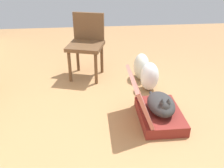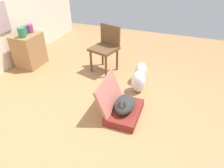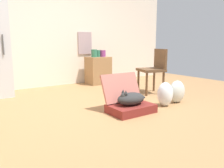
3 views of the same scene
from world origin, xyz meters
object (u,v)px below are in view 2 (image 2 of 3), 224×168
Objects in this scene: vase_round at (24,30)px; vase_tall at (22,32)px; plastic_bag_clear at (141,72)px; cat at (125,104)px; plastic_bag_white at (138,82)px; suitcase_base at (124,112)px; vase_short at (29,28)px; chair at (106,46)px; side_table at (29,50)px.

vase_tall is at bearing -156.00° from vase_round.
vase_round reaches higher than plastic_bag_clear.
cat is 0.68m from plastic_bag_white.
suitcase_base is 2.56m from vase_round.
vase_short is at bearing 67.21° from suitcase_base.
suitcase_base is 0.15m from cat.
vase_round is at bearing 70.04° from cat.
vase_round is at bearing 70.23° from suitcase_base.
cat is at bearing -179.66° from plastic_bag_clear.
vase_round is 1.62m from chair.
vase_round reaches higher than cat.
side_table is at bearing 69.96° from cat.
plastic_bag_white is at bearing -17.51° from chair.
side_table is at bearing -150.60° from chair.
plastic_bag_clear is 2.36m from vase_short.
vase_round is (-0.13, 0.02, 0.00)m from vase_short.
suitcase_base is 3.99× the size of vase_short.
plastic_bag_clear is 2.39m from vase_round.
vase_tall is 0.27m from vase_short.
vase_tall is at bearing 72.60° from cat.
vase_short is (0.98, 2.30, 0.53)m from cat.
side_table reaches higher than suitcase_base.
side_table is 1.60m from chair.
suitcase_base is at bearing -179.63° from plastic_bag_clear.
vase_short is at bearing -155.36° from chair.
plastic_bag_white is at bearing -2.77° from suitcase_base.
plastic_bag_white is 0.33m from plastic_bag_clear.
chair reaches higher than cat.
suitcase_base is at bearing 177.23° from plastic_bag_white.
cat is 1.38× the size of plastic_bag_clear.
suitcase_base is 1.01m from plastic_bag_clear.
vase_short reaches higher than cat.
chair is at bearing -81.51° from vase_short.
chair is (0.53, 0.79, 0.31)m from plastic_bag_white.
plastic_bag_clear is 2.34m from vase_tall.
vase_tall reaches higher than plastic_bag_clear.
vase_short is (0.30, 2.34, 0.55)m from plastic_bag_white.
vase_short is at bearing -6.79° from vase_round.
side_table is at bearing 85.99° from plastic_bag_white.
chair reaches higher than vase_tall.
chair reaches higher than plastic_bag_white.
suitcase_base is 1.66× the size of plastic_bag_white.
suitcase_base is at bearing -109.85° from side_table.
side_table reaches higher than cat.
plastic_bag_clear is (1.01, 0.01, -0.02)m from cat.
vase_round is at bearing 86.00° from plastic_bag_white.
vase_tall is 1.14× the size of vase_short.
suitcase_base is 3.49× the size of vase_tall.
plastic_bag_white is 1.02× the size of plastic_bag_clear.
plastic_bag_white is 2.40× the size of vase_short.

